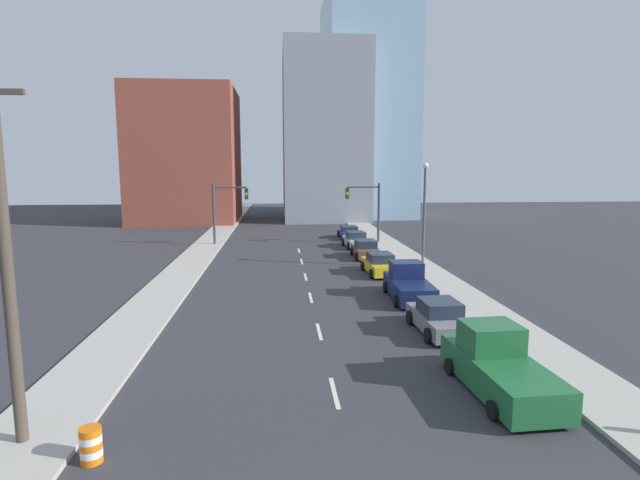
{
  "coord_description": "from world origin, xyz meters",
  "views": [
    {
      "loc": [
        -1.82,
        -7.21,
        7.59
      ],
      "look_at": [
        1.26,
        29.83,
        2.2
      ],
      "focal_mm": 28.0,
      "sensor_mm": 36.0,
      "label": 1
    }
  ],
  "objects_px": {
    "traffic_signal_left": "(224,206)",
    "pickup_truck_green": "(499,366)",
    "sedan_gray": "(439,318)",
    "pickup_truck_navy": "(408,284)",
    "sedan_silver": "(356,240)",
    "sedan_blue": "(349,233)",
    "traffic_barrel": "(91,445)",
    "street_lamp": "(424,207)",
    "sedan_brown": "(366,249)",
    "utility_pole_left_near": "(6,258)",
    "traffic_signal_right": "(369,205)",
    "sedan_yellow": "(380,264)"
  },
  "relations": [
    {
      "from": "street_lamp",
      "to": "sedan_brown",
      "type": "height_order",
      "value": "street_lamp"
    },
    {
      "from": "traffic_signal_left",
      "to": "sedan_yellow",
      "type": "height_order",
      "value": "traffic_signal_left"
    },
    {
      "from": "sedan_gray",
      "to": "sedan_yellow",
      "type": "distance_m",
      "value": 13.06
    },
    {
      "from": "sedan_gray",
      "to": "pickup_truck_navy",
      "type": "bearing_deg",
      "value": 86.49
    },
    {
      "from": "street_lamp",
      "to": "pickup_truck_green",
      "type": "distance_m",
      "value": 21.57
    },
    {
      "from": "pickup_truck_green",
      "to": "sedan_brown",
      "type": "height_order",
      "value": "pickup_truck_green"
    },
    {
      "from": "pickup_truck_green",
      "to": "pickup_truck_navy",
      "type": "xyz_separation_m",
      "value": [
        0.07,
        12.25,
        -0.02
      ]
    },
    {
      "from": "traffic_signal_right",
      "to": "pickup_truck_navy",
      "type": "height_order",
      "value": "traffic_signal_right"
    },
    {
      "from": "traffic_barrel",
      "to": "pickup_truck_navy",
      "type": "distance_m",
      "value": 19.82
    },
    {
      "from": "traffic_signal_left",
      "to": "utility_pole_left_near",
      "type": "relative_size",
      "value": 0.59
    },
    {
      "from": "pickup_truck_navy",
      "to": "sedan_blue",
      "type": "distance_m",
      "value": 25.29
    },
    {
      "from": "traffic_signal_right",
      "to": "sedan_blue",
      "type": "distance_m",
      "value": 5.25
    },
    {
      "from": "pickup_truck_green",
      "to": "sedan_gray",
      "type": "bearing_deg",
      "value": 87.83
    },
    {
      "from": "pickup_truck_green",
      "to": "sedan_gray",
      "type": "xyz_separation_m",
      "value": [
        -0.06,
        6.16,
        -0.17
      ]
    },
    {
      "from": "utility_pole_left_near",
      "to": "sedan_gray",
      "type": "xyz_separation_m",
      "value": [
        14.48,
        8.38,
        -4.56
      ]
    },
    {
      "from": "traffic_signal_right",
      "to": "traffic_signal_left",
      "type": "bearing_deg",
      "value": 180.0
    },
    {
      "from": "traffic_signal_left",
      "to": "sedan_blue",
      "type": "xyz_separation_m",
      "value": [
        12.97,
        3.83,
        -3.26
      ]
    },
    {
      "from": "traffic_signal_right",
      "to": "sedan_yellow",
      "type": "relative_size",
      "value": 1.29
    },
    {
      "from": "sedan_brown",
      "to": "sedan_blue",
      "type": "distance_m",
      "value": 11.75
    },
    {
      "from": "utility_pole_left_near",
      "to": "traffic_barrel",
      "type": "height_order",
      "value": "utility_pole_left_near"
    },
    {
      "from": "sedan_gray",
      "to": "pickup_truck_navy",
      "type": "height_order",
      "value": "pickup_truck_navy"
    },
    {
      "from": "traffic_barrel",
      "to": "sedan_brown",
      "type": "xyz_separation_m",
      "value": [
        12.28,
        28.99,
        0.22
      ]
    },
    {
      "from": "traffic_signal_left",
      "to": "pickup_truck_green",
      "type": "bearing_deg",
      "value": -69.19
    },
    {
      "from": "pickup_truck_navy",
      "to": "sedan_gray",
      "type": "bearing_deg",
      "value": -89.4
    },
    {
      "from": "traffic_signal_left",
      "to": "traffic_signal_right",
      "type": "xyz_separation_m",
      "value": [
        14.46,
        0.0,
        0.0
      ]
    },
    {
      "from": "traffic_signal_left",
      "to": "sedan_yellow",
      "type": "bearing_deg",
      "value": -48.95
    },
    {
      "from": "traffic_signal_right",
      "to": "sedan_yellow",
      "type": "distance_m",
      "value": 14.97
    },
    {
      "from": "sedan_brown",
      "to": "sedan_silver",
      "type": "relative_size",
      "value": 0.98
    },
    {
      "from": "sedan_gray",
      "to": "sedan_silver",
      "type": "xyz_separation_m",
      "value": [
        -0.01,
        25.23,
        -0.0
      ]
    },
    {
      "from": "sedan_silver",
      "to": "sedan_blue",
      "type": "distance_m",
      "value": 6.16
    },
    {
      "from": "street_lamp",
      "to": "sedan_brown",
      "type": "xyz_separation_m",
      "value": [
        -3.56,
        4.84,
        -3.95
      ]
    },
    {
      "from": "traffic_signal_left",
      "to": "street_lamp",
      "type": "height_order",
      "value": "street_lamp"
    },
    {
      "from": "traffic_signal_right",
      "to": "sedan_yellow",
      "type": "height_order",
      "value": "traffic_signal_right"
    },
    {
      "from": "street_lamp",
      "to": "utility_pole_left_near",
      "type": "bearing_deg",
      "value": -127.87
    },
    {
      "from": "pickup_truck_green",
      "to": "pickup_truck_navy",
      "type": "distance_m",
      "value": 12.25
    },
    {
      "from": "traffic_barrel",
      "to": "sedan_silver",
      "type": "relative_size",
      "value": 0.21
    },
    {
      "from": "sedan_silver",
      "to": "street_lamp",
      "type": "bearing_deg",
      "value": -74.17
    },
    {
      "from": "traffic_barrel",
      "to": "street_lamp",
      "type": "xyz_separation_m",
      "value": [
        15.84,
        24.14,
        4.17
      ]
    },
    {
      "from": "sedan_blue",
      "to": "pickup_truck_navy",
      "type": "bearing_deg",
      "value": -91.79
    },
    {
      "from": "sedan_gray",
      "to": "sedan_brown",
      "type": "xyz_separation_m",
      "value": [
        -0.01,
        19.64,
        -0.0
      ]
    },
    {
      "from": "street_lamp",
      "to": "traffic_barrel",
      "type": "bearing_deg",
      "value": -123.26
    },
    {
      "from": "traffic_barrel",
      "to": "pickup_truck_navy",
      "type": "xyz_separation_m",
      "value": [
        12.43,
        15.44,
        0.37
      ]
    },
    {
      "from": "street_lamp",
      "to": "pickup_truck_navy",
      "type": "height_order",
      "value": "street_lamp"
    },
    {
      "from": "sedan_blue",
      "to": "sedan_yellow",
      "type": "bearing_deg",
      "value": -92.65
    },
    {
      "from": "traffic_signal_left",
      "to": "sedan_brown",
      "type": "xyz_separation_m",
      "value": [
        12.74,
        -7.92,
        -3.2
      ]
    },
    {
      "from": "street_lamp",
      "to": "sedan_silver",
      "type": "xyz_separation_m",
      "value": [
        -3.55,
        10.43,
        -3.95
      ]
    },
    {
      "from": "street_lamp",
      "to": "sedan_brown",
      "type": "distance_m",
      "value": 7.19
    },
    {
      "from": "street_lamp",
      "to": "sedan_gray",
      "type": "relative_size",
      "value": 1.81
    },
    {
      "from": "street_lamp",
      "to": "sedan_yellow",
      "type": "relative_size",
      "value": 1.68
    },
    {
      "from": "sedan_yellow",
      "to": "sedan_silver",
      "type": "distance_m",
      "value": 12.18
    }
  ]
}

